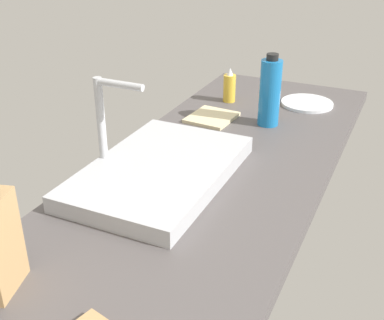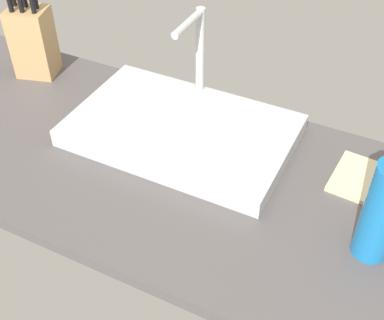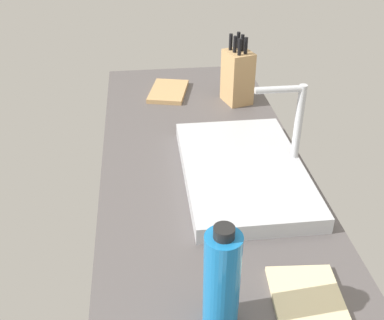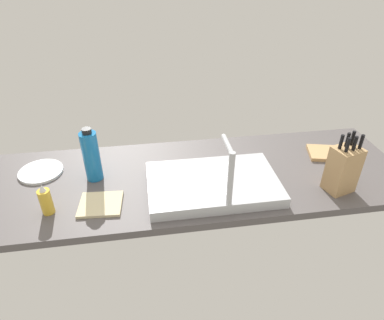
{
  "view_description": "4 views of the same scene",
  "coord_description": "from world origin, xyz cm",
  "px_view_note": "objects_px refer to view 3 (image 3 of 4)",
  "views": [
    {
      "loc": [
        -113.48,
        -49.58,
        71.82
      ],
      "look_at": [
        -2.89,
        2.0,
        10.2
      ],
      "focal_mm": 46.35,
      "sensor_mm": 36.0,
      "label": 1
    },
    {
      "loc": [
        43.05,
        -80.56,
        87.85
      ],
      "look_at": [
        3.59,
        -1.32,
        8.88
      ],
      "focal_mm": 47.53,
      "sensor_mm": 36.0,
      "label": 2
    },
    {
      "loc": [
        110.76,
        -18.31,
        85.09
      ],
      "look_at": [
        -4.17,
        -4.89,
        11.8
      ],
      "focal_mm": 43.93,
      "sensor_mm": 36.0,
      "label": 3
    },
    {
      "loc": [
        21.4,
        126.91,
        95.87
      ],
      "look_at": [
        1.69,
        -3.0,
        10.11
      ],
      "focal_mm": 31.85,
      "sensor_mm": 36.0,
      "label": 4
    }
  ],
  "objects_px": {
    "sink_basin": "(243,171)",
    "dish_towel": "(306,296)",
    "knife_block": "(238,76)",
    "water_bottle": "(222,280)",
    "faucet": "(293,122)",
    "cutting_board": "(168,91)"
  },
  "relations": [
    {
      "from": "sink_basin",
      "to": "dish_towel",
      "type": "height_order",
      "value": "sink_basin"
    },
    {
      "from": "sink_basin",
      "to": "knife_block",
      "type": "distance_m",
      "value": 0.55
    },
    {
      "from": "dish_towel",
      "to": "sink_basin",
      "type": "bearing_deg",
      "value": -174.85
    },
    {
      "from": "sink_basin",
      "to": "water_bottle",
      "type": "bearing_deg",
      "value": -16.88
    },
    {
      "from": "faucet",
      "to": "knife_block",
      "type": "height_order",
      "value": "faucet"
    },
    {
      "from": "faucet",
      "to": "dish_towel",
      "type": "bearing_deg",
      "value": -11.79
    },
    {
      "from": "sink_basin",
      "to": "faucet",
      "type": "xyz_separation_m",
      "value": [
        -0.03,
        0.15,
        0.15
      ]
    },
    {
      "from": "sink_basin",
      "to": "dish_towel",
      "type": "xyz_separation_m",
      "value": [
        0.48,
        0.04,
        -0.02
      ]
    },
    {
      "from": "knife_block",
      "to": "faucet",
      "type": "bearing_deg",
      "value": -9.55
    },
    {
      "from": "cutting_board",
      "to": "sink_basin",
      "type": "bearing_deg",
      "value": 15.52
    },
    {
      "from": "water_bottle",
      "to": "dish_towel",
      "type": "distance_m",
      "value": 0.23
    },
    {
      "from": "sink_basin",
      "to": "cutting_board",
      "type": "xyz_separation_m",
      "value": [
        -0.65,
        -0.18,
        -0.01
      ]
    },
    {
      "from": "water_bottle",
      "to": "cutting_board",
      "type": "bearing_deg",
      "value": -178.88
    },
    {
      "from": "water_bottle",
      "to": "dish_towel",
      "type": "bearing_deg",
      "value": 100.78
    },
    {
      "from": "faucet",
      "to": "water_bottle",
      "type": "xyz_separation_m",
      "value": [
        0.54,
        -0.31,
        -0.05
      ]
    },
    {
      "from": "sink_basin",
      "to": "water_bottle",
      "type": "distance_m",
      "value": 0.55
    },
    {
      "from": "faucet",
      "to": "cutting_board",
      "type": "relative_size",
      "value": 1.29
    },
    {
      "from": "cutting_board",
      "to": "dish_towel",
      "type": "bearing_deg",
      "value": 11.19
    },
    {
      "from": "sink_basin",
      "to": "dish_towel",
      "type": "distance_m",
      "value": 0.48
    },
    {
      "from": "cutting_board",
      "to": "water_bottle",
      "type": "bearing_deg",
      "value": 1.12
    },
    {
      "from": "faucet",
      "to": "cutting_board",
      "type": "height_order",
      "value": "faucet"
    },
    {
      "from": "water_bottle",
      "to": "sink_basin",
      "type": "bearing_deg",
      "value": 163.12
    }
  ]
}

